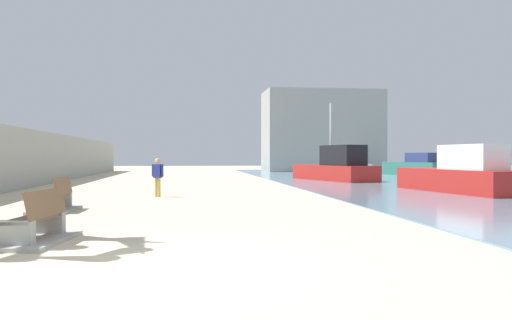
{
  "coord_description": "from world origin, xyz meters",
  "views": [
    {
      "loc": [
        0.63,
        -7.78,
        1.59
      ],
      "look_at": [
        3.75,
        15.85,
        1.41
      ],
      "focal_mm": 36.92,
      "sensor_mm": 36.0,
      "label": 1
    }
  ],
  "objects_px": {
    "boat_nearest": "(345,165)",
    "bench_near": "(35,230)",
    "bench_far": "(56,203)",
    "boat_mid_bay": "(460,175)",
    "boat_far_right": "(415,167)",
    "boat_distant": "(492,169)",
    "person_walking": "(158,175)",
    "boat_far_left": "(336,168)"
  },
  "relations": [
    {
      "from": "boat_far_left",
      "to": "boat_distant",
      "type": "relative_size",
      "value": 1.48
    },
    {
      "from": "bench_near",
      "to": "boat_mid_bay",
      "type": "distance_m",
      "value": 18.1
    },
    {
      "from": "boat_far_right",
      "to": "person_walking",
      "type": "bearing_deg",
      "value": -134.7
    },
    {
      "from": "boat_far_left",
      "to": "boat_nearest",
      "type": "height_order",
      "value": "boat_far_left"
    },
    {
      "from": "bench_far",
      "to": "boat_far_left",
      "type": "bearing_deg",
      "value": 51.95
    },
    {
      "from": "bench_near",
      "to": "boat_nearest",
      "type": "relative_size",
      "value": 0.34
    },
    {
      "from": "boat_mid_bay",
      "to": "boat_distant",
      "type": "bearing_deg",
      "value": 53.16
    },
    {
      "from": "bench_far",
      "to": "boat_far_right",
      "type": "xyz_separation_m",
      "value": [
        22.05,
        24.58,
        0.5
      ]
    },
    {
      "from": "bench_far",
      "to": "person_walking",
      "type": "distance_m",
      "value": 5.64
    },
    {
      "from": "bench_near",
      "to": "person_walking",
      "type": "relative_size",
      "value": 1.48
    },
    {
      "from": "boat_distant",
      "to": "boat_mid_bay",
      "type": "bearing_deg",
      "value": -126.84
    },
    {
      "from": "bench_near",
      "to": "bench_far",
      "type": "height_order",
      "value": "same"
    },
    {
      "from": "boat_mid_bay",
      "to": "boat_far_right",
      "type": "distance_m",
      "value": 20.38
    },
    {
      "from": "bench_near",
      "to": "boat_far_right",
      "type": "height_order",
      "value": "boat_far_right"
    },
    {
      "from": "bench_near",
      "to": "bench_far",
      "type": "xyz_separation_m",
      "value": [
        -0.99,
        5.7,
        0.0
      ]
    },
    {
      "from": "boat_distant",
      "to": "boat_nearest",
      "type": "bearing_deg",
      "value": 103.84
    },
    {
      "from": "boat_far_left",
      "to": "boat_nearest",
      "type": "distance_m",
      "value": 19.09
    },
    {
      "from": "bench_near",
      "to": "boat_nearest",
      "type": "bearing_deg",
      "value": 65.59
    },
    {
      "from": "boat_distant",
      "to": "boat_far_right",
      "type": "distance_m",
      "value": 7.99
    },
    {
      "from": "boat_far_left",
      "to": "boat_distant",
      "type": "bearing_deg",
      "value": -0.59
    },
    {
      "from": "bench_far",
      "to": "boat_nearest",
      "type": "xyz_separation_m",
      "value": [
        19.45,
        34.98,
        0.42
      ]
    },
    {
      "from": "person_walking",
      "to": "boat_far_right",
      "type": "relative_size",
      "value": 0.24
    },
    {
      "from": "person_walking",
      "to": "boat_nearest",
      "type": "relative_size",
      "value": 0.23
    },
    {
      "from": "person_walking",
      "to": "boat_far_right",
      "type": "distance_m",
      "value": 27.61
    },
    {
      "from": "person_walking",
      "to": "boat_mid_bay",
      "type": "height_order",
      "value": "boat_mid_bay"
    },
    {
      "from": "boat_far_left",
      "to": "bench_near",
      "type": "bearing_deg",
      "value": -118.45
    },
    {
      "from": "boat_far_left",
      "to": "bench_far",
      "type": "bearing_deg",
      "value": -128.05
    },
    {
      "from": "bench_far",
      "to": "boat_mid_bay",
      "type": "bearing_deg",
      "value": 19.21
    },
    {
      "from": "boat_nearest",
      "to": "boat_far_right",
      "type": "relative_size",
      "value": 1.06
    },
    {
      "from": "boat_mid_bay",
      "to": "boat_distant",
      "type": "height_order",
      "value": "boat_mid_bay"
    },
    {
      "from": "person_walking",
      "to": "boat_far_left",
      "type": "xyz_separation_m",
      "value": [
        10.62,
        11.97,
        -0.01
      ]
    },
    {
      "from": "bench_near",
      "to": "boat_far_right",
      "type": "relative_size",
      "value": 0.36
    },
    {
      "from": "boat_far_right",
      "to": "boat_nearest",
      "type": "bearing_deg",
      "value": 104.03
    },
    {
      "from": "boat_far_left",
      "to": "boat_far_right",
      "type": "distance_m",
      "value": 11.66
    },
    {
      "from": "boat_mid_bay",
      "to": "boat_distant",
      "type": "xyz_separation_m",
      "value": [
        8.6,
        11.48,
        -0.02
      ]
    },
    {
      "from": "boat_far_right",
      "to": "boat_distant",
      "type": "bearing_deg",
      "value": -76.42
    },
    {
      "from": "boat_far_right",
      "to": "boat_mid_bay",
      "type": "bearing_deg",
      "value": -109.26
    },
    {
      "from": "boat_mid_bay",
      "to": "boat_nearest",
      "type": "height_order",
      "value": "boat_mid_bay"
    },
    {
      "from": "boat_nearest",
      "to": "bench_near",
      "type": "bearing_deg",
      "value": -114.41
    },
    {
      "from": "bench_far",
      "to": "boat_far_right",
      "type": "height_order",
      "value": "boat_far_right"
    },
    {
      "from": "boat_nearest",
      "to": "boat_far_right",
      "type": "distance_m",
      "value": 10.72
    },
    {
      "from": "boat_far_left",
      "to": "person_walking",
      "type": "bearing_deg",
      "value": -131.57
    }
  ]
}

